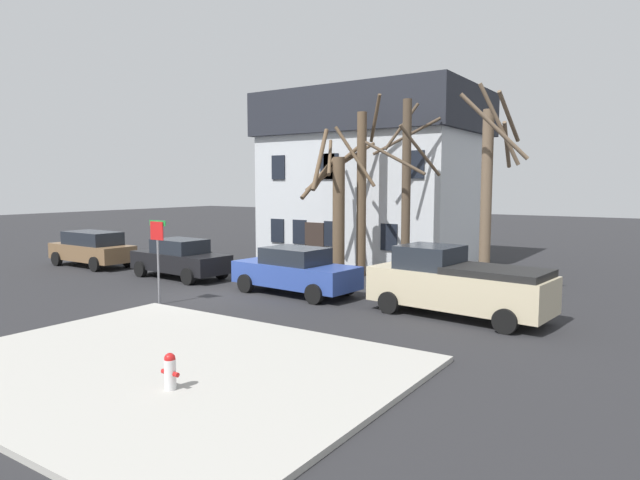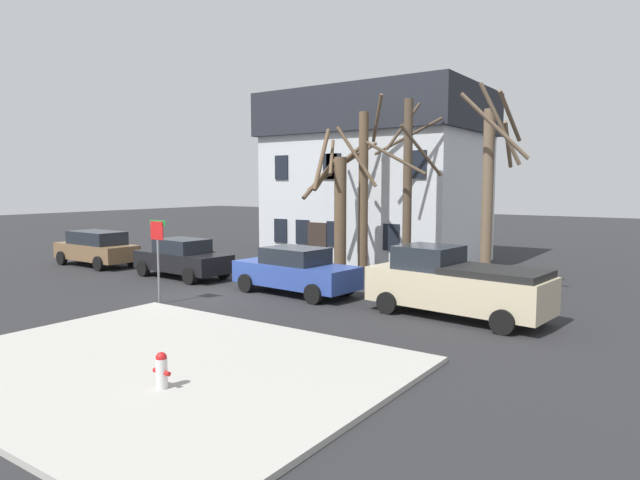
{
  "view_description": "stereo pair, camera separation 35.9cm",
  "coord_description": "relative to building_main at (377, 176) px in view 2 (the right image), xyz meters",
  "views": [
    {
      "loc": [
        14.01,
        -13.9,
        3.95
      ],
      "look_at": [
        3.15,
        2.3,
        1.98
      ],
      "focal_mm": 31.04,
      "sensor_mm": 36.0,
      "label": 1
    },
    {
      "loc": [
        14.3,
        -13.7,
        3.95
      ],
      "look_at": [
        3.15,
        2.3,
        1.98
      ],
      "focal_mm": 31.04,
      "sensor_mm": 36.0,
      "label": 2
    }
  ],
  "objects": [
    {
      "name": "car_brown_wagon",
      "position": [
        -10.02,
        -9.8,
        -3.51
      ],
      "size": [
        4.72,
        2.06,
        1.69
      ],
      "color": "brown",
      "rests_on": "ground_plane"
    },
    {
      "name": "car_blue_sedan",
      "position": [
        2.14,
        -9.79,
        -3.54
      ],
      "size": [
        4.86,
        2.33,
        1.69
      ],
      "color": "#2D4799",
      "rests_on": "ground_plane"
    },
    {
      "name": "sidewalk_slab",
      "position": [
        4.6,
        -17.9,
        -4.33
      ],
      "size": [
        10.04,
        7.79,
        0.12
      ],
      "primitive_type": "cube",
      "color": "#A8A59E",
      "rests_on": "ground_plane"
    },
    {
      "name": "bicycle_leaning",
      "position": [
        -6.15,
        -6.44,
        -4.02
      ],
      "size": [
        1.74,
        0.25,
        1.03
      ],
      "color": "black",
      "rests_on": "ground_plane"
    },
    {
      "name": "pickup_truck_beige",
      "position": [
        8.18,
        -9.86,
        -3.39
      ],
      "size": [
        5.51,
        2.58,
        2.08
      ],
      "color": "#C6B793",
      "rests_on": "ground_plane"
    },
    {
      "name": "tree_bare_near",
      "position": [
        1.44,
        -5.97,
        -1.44
      ],
      "size": [
        2.03,
        2.88,
        6.34
      ],
      "color": "brown",
      "rests_on": "ground_plane"
    },
    {
      "name": "car_black_sedan",
      "position": [
        -3.96,
        -9.72,
        -3.56
      ],
      "size": [
        4.72,
        2.21,
        1.65
      ],
      "color": "black",
      "rests_on": "ground_plane"
    },
    {
      "name": "tree_bare_mid",
      "position": [
        2.05,
        -4.98,
        -0.59
      ],
      "size": [
        3.0,
        3.16,
        7.69
      ],
      "color": "brown",
      "rests_on": "ground_plane"
    },
    {
      "name": "street_sign_pole",
      "position": [
        -0.57,
        -13.7,
        -2.44
      ],
      "size": [
        0.76,
        0.07,
        2.78
      ],
      "color": "slate",
      "rests_on": "ground_plane"
    },
    {
      "name": "building_main",
      "position": [
        0.0,
        0.0,
        0.0
      ],
      "size": [
        10.68,
        7.49,
        8.59
      ],
      "color": "silver",
      "rests_on": "ground_plane"
    },
    {
      "name": "tree_bare_far",
      "position": [
        4.53,
        -5.7,
        -0.48
      ],
      "size": [
        3.19,
        3.22,
        7.23
      ],
      "color": "#4C3D2D",
      "rests_on": "ground_plane"
    },
    {
      "name": "fire_hydrant",
      "position": [
        5.93,
        -18.88,
        -3.91
      ],
      "size": [
        0.42,
        0.22,
        0.7
      ],
      "color": "silver",
      "rests_on": "sidewalk_slab"
    },
    {
      "name": "ground_plane",
      "position": [
        -0.17,
        -11.75,
        -4.39
      ],
      "size": [
        120.0,
        120.0,
        0.0
      ],
      "primitive_type": "plane",
      "color": "#262628"
    },
    {
      "name": "tree_bare_end",
      "position": [
        7.81,
        -5.84,
        -0.68
      ],
      "size": [
        2.15,
        2.37,
        7.36
      ],
      "color": "brown",
      "rests_on": "ground_plane"
    }
  ]
}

